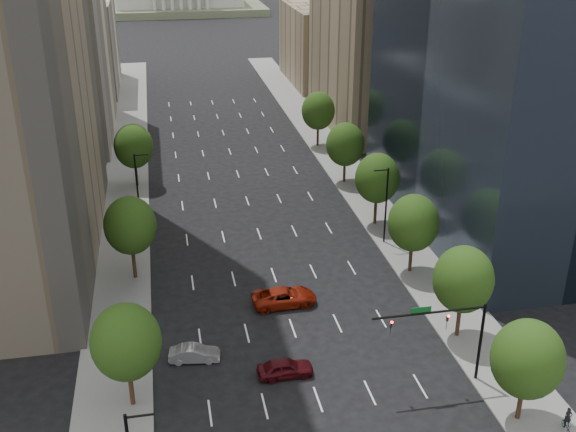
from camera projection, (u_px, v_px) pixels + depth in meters
sidewalk_left at (123, 245)px, 77.23m from camera, size 6.00×200.00×0.15m
sidewalk_right at (387, 223)px, 82.59m from camera, size 6.00×200.00×0.15m
midrise_cream_left at (56, 28)px, 106.95m from camera, size 14.00×30.00×35.00m
filler_left at (80, 45)px, 139.98m from camera, size 14.00×26.00×18.00m
parking_tan_right at (370, 37)px, 113.92m from camera, size 14.00×30.00×30.00m
filler_right at (323, 44)px, 146.34m from camera, size 14.00×26.00×16.00m
tree_right_0 at (527, 359)px, 48.81m from camera, size 5.20×5.20×8.39m
tree_right_1 at (463, 280)px, 58.51m from camera, size 5.20×5.20×8.75m
tree_right_2 at (413, 223)px, 69.32m from camera, size 5.20×5.20×8.61m
tree_right_3 at (377, 178)px, 79.94m from camera, size 5.20×5.20×8.89m
tree_right_4 at (345, 145)px, 92.65m from camera, size 5.20×5.20×8.46m
tree_right_5 at (318, 111)px, 106.86m from camera, size 5.20×5.20×8.75m
tree_left_0 at (126, 342)px, 50.09m from camera, size 5.20×5.20×8.75m
tree_left_1 at (130, 226)px, 67.91m from camera, size 5.20×5.20×8.97m
tree_left_2 at (134, 146)px, 91.31m from camera, size 5.20×5.20×8.68m
streetlight_rn at (386, 203)px, 75.80m from camera, size 1.70×0.20×9.00m
streetlight_ln at (138, 188)px, 80.11m from camera, size 1.70×0.20×9.00m
traffic_signal at (453, 328)px, 52.77m from camera, size 9.12×0.40×7.38m
foothills at (204, 0)px, 584.41m from camera, size 720.00×413.00×263.00m
car_maroon at (285, 368)px, 55.42m from camera, size 4.58×1.92×1.55m
car_silver at (194, 354)px, 57.33m from camera, size 4.39×2.00×1.40m
car_red_far at (284, 297)px, 65.35m from camera, size 6.31×3.16×1.72m
cyclist at (567, 424)px, 49.38m from camera, size 0.82×1.60×2.02m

